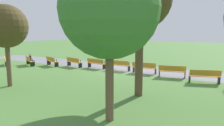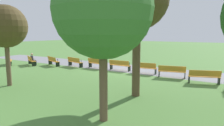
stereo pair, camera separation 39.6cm
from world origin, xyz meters
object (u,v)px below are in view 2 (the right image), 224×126
(bench_2, at_px, (53,61))
(bench_3, at_px, (75,62))
(person_seated, at_px, (33,59))
(tree_4, at_px, (5,27))
(bench_8, at_px, (204,76))
(bench_0, at_px, (8,60))
(tree_0, at_px, (103,9))
(bench_7, at_px, (172,71))
(tree_1, at_px, (137,0))
(bench_1, at_px, (31,60))
(bench_5, at_px, (120,65))
(bench_6, at_px, (144,68))
(bench_4, at_px, (97,63))

(bench_2, xyz_separation_m, bench_3, (2.23, 0.65, 0.00))
(person_seated, distance_m, tree_4, 8.71)
(bench_8, bearing_deg, person_seated, 163.37)
(bench_0, bearing_deg, tree_0, 11.92)
(bench_7, bearing_deg, tree_1, -106.93)
(bench_1, distance_m, tree_1, 14.39)
(bench_5, distance_m, bench_8, 6.94)
(bench_8, distance_m, person_seated, 15.68)
(bench_0, bearing_deg, bench_6, 45.70)
(bench_0, bearing_deg, bench_2, 58.71)
(bench_2, distance_m, tree_0, 14.33)
(bench_2, relative_size, tree_1, 0.31)
(bench_8, xyz_separation_m, tree_0, (-2.27, -7.94, 3.52))
(bench_8, bearing_deg, bench_6, 147.39)
(bench_1, height_order, bench_2, same)
(tree_1, bearing_deg, bench_0, 170.56)
(bench_3, height_order, bench_8, same)
(bench_0, relative_size, bench_6, 0.96)
(person_seated, bearing_deg, bench_4, 42.16)
(bench_5, height_order, bench_6, same)
(bench_3, bearing_deg, tree_4, -66.08)
(bench_3, distance_m, tree_4, 8.18)
(bench_0, relative_size, tree_0, 0.32)
(bench_5, bearing_deg, bench_7, -6.50)
(bench_5, distance_m, tree_0, 10.78)
(bench_4, height_order, tree_0, tree_0)
(bench_7, relative_size, tree_4, 0.40)
(bench_3, xyz_separation_m, bench_4, (2.29, 0.39, 0.00))
(bench_0, distance_m, bench_3, 6.93)
(bench_4, height_order, person_seated, person_seated)
(bench_1, bearing_deg, tree_1, 10.66)
(bench_2, xyz_separation_m, tree_1, (11.10, -4.57, 4.30))
(bench_6, distance_m, tree_1, 7.33)
(bench_2, distance_m, bench_6, 9.22)
(person_seated, bearing_deg, tree_1, 10.15)
(bench_2, relative_size, tree_4, 0.40)
(bench_8, bearing_deg, bench_7, 144.13)
(bench_0, bearing_deg, bench_5, 48.95)
(tree_0, distance_m, tree_1, 3.47)
(bench_1, distance_m, tree_4, 8.82)
(bench_8, distance_m, tree_4, 12.49)
(bench_6, bearing_deg, tree_1, -77.49)
(bench_4, distance_m, tree_4, 8.46)
(bench_1, distance_m, tree_0, 15.67)
(bench_7, bearing_deg, bench_3, 166.92)
(bench_0, xyz_separation_m, bench_7, (15.61, 2.68, 0.00))
(bench_3, height_order, bench_5, same)
(bench_4, relative_size, tree_1, 0.30)
(bench_0, xyz_separation_m, tree_4, (7.82, -4.76, 3.07))
(bench_5, xyz_separation_m, bench_7, (4.61, -0.52, 0.00))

